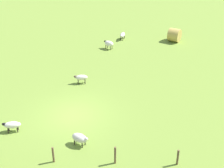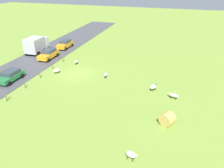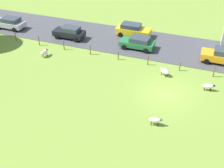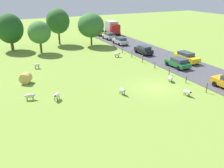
{
  "view_description": "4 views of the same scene",
  "coord_description": "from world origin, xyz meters",
  "px_view_note": "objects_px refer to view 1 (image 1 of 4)",
  "views": [
    {
      "loc": [
        18.85,
        3.25,
        12.96
      ],
      "look_at": [
        -2.77,
        2.58,
        0.99
      ],
      "focal_mm": 52.45,
      "sensor_mm": 36.0,
      "label": 1
    },
    {
      "loc": [
        -14.29,
        27.72,
        13.76
      ],
      "look_at": [
        -6.9,
        4.15,
        1.28
      ],
      "focal_mm": 34.64,
      "sensor_mm": 36.0,
      "label": 2
    },
    {
      "loc": [
        -21.92,
        -2.65,
        15.86
      ],
      "look_at": [
        -1.17,
        5.06,
        0.69
      ],
      "focal_mm": 44.7,
      "sensor_mm": 36.0,
      "label": 3
    },
    {
      "loc": [
        -17.4,
        -22.93,
        11.9
      ],
      "look_at": [
        -5.51,
        0.96,
        1.15
      ],
      "focal_mm": 38.88,
      "sensor_mm": 36.0,
      "label": 4
    }
  ],
  "objects_px": {
    "sheep_1": "(12,125)",
    "sheep_6": "(122,35)",
    "sheep_4": "(81,78)",
    "hay_bale_0": "(175,35)",
    "sheep_0": "(80,138)",
    "sheep_5": "(109,44)"
  },
  "relations": [
    {
      "from": "sheep_4",
      "to": "sheep_6",
      "type": "xyz_separation_m",
      "value": [
        -10.03,
        3.35,
        -0.03
      ]
    },
    {
      "from": "sheep_5",
      "to": "hay_bale_0",
      "type": "xyz_separation_m",
      "value": [
        -2.33,
        6.91,
        0.12
      ]
    },
    {
      "from": "sheep_1",
      "to": "sheep_6",
      "type": "height_order",
      "value": "sheep_6"
    },
    {
      "from": "sheep_6",
      "to": "sheep_4",
      "type": "bearing_deg",
      "value": -18.45
    },
    {
      "from": "sheep_4",
      "to": "hay_bale_0",
      "type": "height_order",
      "value": "hay_bale_0"
    },
    {
      "from": "sheep_1",
      "to": "sheep_4",
      "type": "bearing_deg",
      "value": 150.68
    },
    {
      "from": "sheep_0",
      "to": "hay_bale_0",
      "type": "height_order",
      "value": "hay_bale_0"
    },
    {
      "from": "sheep_0",
      "to": "sheep_5",
      "type": "height_order",
      "value": "sheep_5"
    },
    {
      "from": "hay_bale_0",
      "to": "sheep_1",
      "type": "bearing_deg",
      "value": -37.75
    },
    {
      "from": "sheep_4",
      "to": "sheep_6",
      "type": "height_order",
      "value": "sheep_4"
    },
    {
      "from": "sheep_5",
      "to": "hay_bale_0",
      "type": "distance_m",
      "value": 7.29
    },
    {
      "from": "sheep_5",
      "to": "sheep_6",
      "type": "xyz_separation_m",
      "value": [
        -2.7,
        1.38,
        -0.08
      ]
    },
    {
      "from": "sheep_5",
      "to": "hay_bale_0",
      "type": "relative_size",
      "value": 0.82
    },
    {
      "from": "sheep_1",
      "to": "hay_bale_0",
      "type": "distance_m",
      "value": 20.56
    },
    {
      "from": "sheep_0",
      "to": "sheep_6",
      "type": "bearing_deg",
      "value": 171.88
    },
    {
      "from": "sheep_1",
      "to": "sheep_5",
      "type": "distance_m",
      "value": 15.04
    },
    {
      "from": "sheep_1",
      "to": "sheep_6",
      "type": "bearing_deg",
      "value": 157.02
    },
    {
      "from": "sheep_0",
      "to": "sheep_4",
      "type": "bearing_deg",
      "value": -174.13
    },
    {
      "from": "sheep_0",
      "to": "sheep_5",
      "type": "xyz_separation_m",
      "value": [
        -15.14,
        1.17,
        0.07
      ]
    },
    {
      "from": "sheep_1",
      "to": "sheep_5",
      "type": "height_order",
      "value": "sheep_5"
    },
    {
      "from": "sheep_0",
      "to": "hay_bale_0",
      "type": "relative_size",
      "value": 0.84
    },
    {
      "from": "sheep_0",
      "to": "sheep_6",
      "type": "distance_m",
      "value": 18.02
    }
  ]
}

